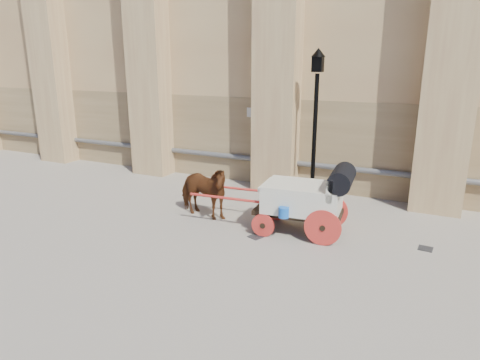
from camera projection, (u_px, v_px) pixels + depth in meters
The scene contains 6 objects.
ground at pixel (261, 230), 11.06m from camera, with size 90.00×90.00×0.00m, color gray.
horse at pixel (202, 191), 11.78m from camera, with size 0.82×1.81×1.53m, color #5D2F12.
carriage at pixel (308, 197), 10.64m from camera, with size 4.18×1.57×1.80m.
street_lamp at pixel (315, 122), 12.86m from camera, with size 0.43×0.43×4.58m.
drain_grate_near at pixel (256, 237), 10.65m from camera, with size 0.32×0.32×0.01m, color black.
drain_grate_far at pixel (425, 249), 9.99m from camera, with size 0.32×0.32×0.01m, color black.
Camera 1 is at (3.93, -9.52, 4.29)m, focal length 32.00 mm.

